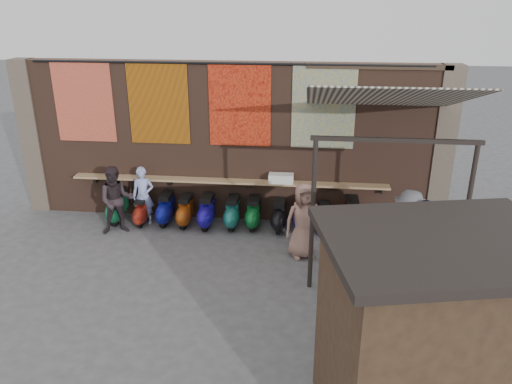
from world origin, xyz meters
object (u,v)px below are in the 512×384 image
shopper_grey (407,231)px  scooter_stool_7 (279,216)px  market_stall (430,342)px  diner_right (117,200)px  shopper_tan (304,221)px  scooter_stool_2 (166,209)px  scooter_stool_10 (352,216)px  scooter_stool_5 (233,213)px  scooter_stool_1 (142,211)px  scooter_stool_8 (301,215)px  diner_left (143,196)px  scooter_stool_4 (207,212)px  shelf_box (281,178)px  scooter_stool_9 (324,218)px  scooter_stool_3 (185,211)px  shopper_navy (423,240)px  scooter_stool_6 (254,213)px  scooter_stool_0 (118,206)px

shopper_grey → scooter_stool_7: bearing=-5.1°
market_stall → scooter_stool_7: bearing=99.0°
diner_right → shopper_tan: (4.52, -0.74, 0.02)m
scooter_stool_2 → scooter_stool_10: (4.67, -0.00, 0.03)m
scooter_stool_5 → diner_right: bearing=-167.6°
scooter_stool_1 → scooter_stool_8: bearing=1.1°
scooter_stool_7 → diner_left: diner_left is taller
scooter_stool_4 → market_stall: 7.22m
shelf_box → market_stall: market_stall is taller
scooter_stool_8 → scooter_stool_9: bearing=-5.8°
shopper_tan → scooter_stool_4: bearing=133.0°
diner_left → diner_right: diner_right is taller
scooter_stool_1 → scooter_stool_2: (0.60, 0.09, 0.05)m
scooter_stool_1 → shopper_grey: size_ratio=0.39×
scooter_stool_1 → scooter_stool_5: size_ratio=0.88×
shelf_box → diner_left: 3.50m
scooter_stool_1 → scooter_stool_7: 3.49m
scooter_stool_8 → shopper_grey: 2.88m
shelf_box → scooter_stool_9: shelf_box is taller
scooter_stool_8 → scooter_stool_3: bearing=-179.2°
scooter_stool_8 → shopper_tan: size_ratio=0.48×
scooter_stool_3 → shopper_navy: (5.38, -2.04, 0.50)m
shopper_navy → scooter_stool_9: bearing=-65.6°
scooter_stool_10 → scooter_stool_6: bearing=-179.9°
shelf_box → shopper_grey: shopper_grey is taller
scooter_stool_3 → shopper_grey: (5.14, -1.71, 0.53)m
scooter_stool_9 → market_stall: bearing=-78.8°
scooter_stool_8 → scooter_stool_6: bearing=179.6°
scooter_stool_3 → diner_right: size_ratio=0.47×
scooter_stool_0 → scooter_stool_8: scooter_stool_0 is taller
scooter_stool_5 → scooter_stool_7: 1.17m
scooter_stool_2 → scooter_stool_9: size_ratio=1.09×
scooter_stool_0 → scooter_stool_4: 2.34m
scooter_stool_10 → shopper_navy: (1.23, -2.09, 0.45)m
scooter_stool_2 → shopper_tan: (3.51, -1.38, 0.48)m
scooter_stool_10 → shopper_grey: 2.07m
scooter_stool_4 → shopper_navy: (4.82, -2.00, 0.47)m
shopper_navy → shopper_grey: (-0.25, 0.33, 0.03)m
scooter_stool_3 → shopper_tan: 3.31m
shopper_navy → shopper_tan: bearing=-35.4°
scooter_stool_5 → scooter_stool_9: bearing=-0.7°
scooter_stool_4 → scooter_stool_8: size_ratio=1.02×
diner_left → shopper_navy: (6.45, -2.05, 0.12)m
scooter_stool_2 → scooter_stool_8: (3.43, -0.01, 0.01)m
scooter_stool_7 → market_stall: 6.39m
scooter_stool_4 → diner_left: size_ratio=0.56×
scooter_stool_4 → scooter_stool_9: size_ratio=1.13×
scooter_stool_7 → shopper_grey: size_ratio=0.44×
market_stall → shopper_grey: bearing=71.2°
scooter_stool_1 → scooter_stool_6: size_ratio=0.89×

